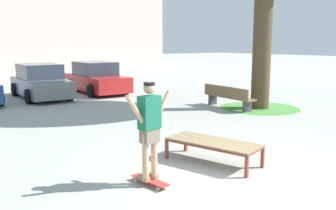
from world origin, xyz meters
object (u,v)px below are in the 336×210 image
Objects in this scene: car_red at (96,79)px; skater at (150,124)px; car_grey at (41,82)px; park_bench at (228,96)px; skate_box at (213,143)px; skateboard at (150,180)px.

skater is at bearing -112.54° from car_red.
car_grey is (1.99, 11.30, -0.38)m from skater.
car_grey and car_red have the same top height.
car_grey is 1.77× the size of park_bench.
skate_box is 6.53m from park_bench.
car_red is (4.72, 11.38, 0.61)m from skateboard.
car_red is at bearing 67.46° from skater.
skate_box is at bearing -105.17° from car_red.
skate_box is 11.59m from car_red.
skater is 0.70× the size of park_bench.
park_bench is at bearing 33.90° from skater.
skate_box reaches higher than skateboard.
skateboard is 11.49m from car_grey.
skateboard is 0.48× the size of skater.
skate_box is at bearing -139.19° from park_bench.
skate_box is 0.48× the size of car_red.
park_bench is (4.94, 4.27, 0.03)m from skate_box.
park_bench is at bearing 33.91° from skateboard.
skateboard is (-1.69, -0.19, -0.34)m from skate_box.
skate_box is 1.73m from skateboard.
car_red is (3.03, 11.19, 0.28)m from skate_box.
skater is 12.32m from car_red.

